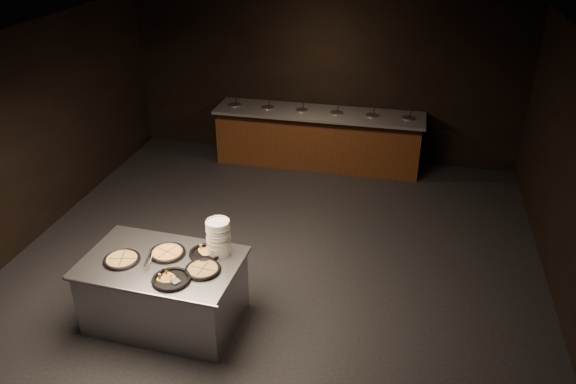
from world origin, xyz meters
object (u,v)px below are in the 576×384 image
plate_stack (219,237)px  pan_cheese_whole (167,253)px  serving_counter (165,292)px  pan_veggie_whole (122,259)px

plate_stack → pan_cheese_whole: (-0.56, -0.16, -0.18)m
serving_counter → pan_cheese_whole: (0.02, 0.14, 0.45)m
serving_counter → plate_stack: size_ratio=4.39×
pan_veggie_whole → pan_cheese_whole: 0.49m
serving_counter → pan_veggie_whole: pan_veggie_whole is taller
plate_stack → pan_cheese_whole: plate_stack is taller
plate_stack → pan_veggie_whole: 1.08m
serving_counter → pan_veggie_whole: bearing=-165.1°
plate_stack → pan_veggie_whole: plate_stack is taller
plate_stack → pan_cheese_whole: bearing=-163.9°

